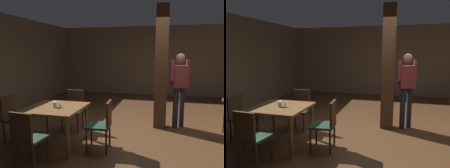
# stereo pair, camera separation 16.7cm
# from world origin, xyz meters

# --- Properties ---
(ground_plane) EXTENTS (10.80, 10.80, 0.00)m
(ground_plane) POSITION_xyz_m (0.00, 0.00, 0.00)
(ground_plane) COLOR #4C301C
(wall_back) EXTENTS (8.00, 0.10, 2.80)m
(wall_back) POSITION_xyz_m (0.00, 4.50, 1.40)
(wall_back) COLOR #756047
(wall_back) RESTS_ON ground_plane
(pillar) EXTENTS (0.28, 0.28, 2.80)m
(pillar) POSITION_xyz_m (0.28, 0.48, 1.40)
(pillar) COLOR #422816
(pillar) RESTS_ON ground_plane
(dining_table) EXTENTS (1.01, 1.01, 0.75)m
(dining_table) POSITION_xyz_m (-1.58, -1.06, 0.63)
(dining_table) COLOR brown
(dining_table) RESTS_ON ground_plane
(chair_west) EXTENTS (0.43, 0.43, 0.89)m
(chair_west) POSITION_xyz_m (-2.48, -1.09, 0.51)
(chair_west) COLOR #1E3828
(chair_west) RESTS_ON ground_plane
(chair_south) EXTENTS (0.46, 0.46, 0.89)m
(chair_south) POSITION_xyz_m (-1.58, -1.93, 0.51)
(chair_south) COLOR #1E3828
(chair_south) RESTS_ON ground_plane
(chair_north) EXTENTS (0.44, 0.44, 0.89)m
(chair_north) POSITION_xyz_m (-1.61, -0.19, 0.51)
(chair_north) COLOR #1E3828
(chair_north) RESTS_ON ground_plane
(chair_east) EXTENTS (0.46, 0.46, 0.89)m
(chair_east) POSITION_xyz_m (-0.68, -1.04, 0.51)
(chair_east) COLOR #1E3828
(chair_east) RESTS_ON ground_plane
(napkin_cup) EXTENTS (0.08, 0.08, 0.10)m
(napkin_cup) POSITION_xyz_m (-1.57, -1.10, 0.80)
(napkin_cup) COLOR silver
(napkin_cup) RESTS_ON dining_table
(salt_shaker) EXTENTS (0.03, 0.03, 0.08)m
(salt_shaker) POSITION_xyz_m (-1.48, -1.08, 0.79)
(salt_shaker) COLOR silver
(salt_shaker) RESTS_ON dining_table
(standing_person) EXTENTS (0.45, 0.34, 1.72)m
(standing_person) POSITION_xyz_m (0.69, 0.53, 1.00)
(standing_person) COLOR maroon
(standing_person) RESTS_ON ground_plane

